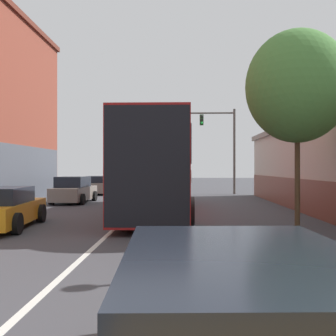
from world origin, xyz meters
TOP-DOWN VIEW (x-y plane):
  - lane_center_line at (0.00, 17.05)m, footprint 0.14×46.10m
  - bus at (1.19, 17.54)m, footprint 2.84×12.72m
  - parked_car_left_near at (-3.93, 22.32)m, footprint 2.02×4.10m
  - parked_car_left_mid at (-4.07, 29.67)m, footprint 2.26×3.97m
  - parked_car_left_far at (-3.72, 12.87)m, footprint 2.34×4.42m
  - traffic_signal_gantry at (3.41, 30.09)m, footprint 8.35×0.36m
  - street_tree_near at (5.83, 12.80)m, footprint 3.26×2.93m

SIDE VIEW (x-z plane):
  - lane_center_line at x=0.00m, z-range 0.00..0.01m
  - parked_car_left_far at x=-3.72m, z-range -0.03..1.32m
  - parked_car_left_mid at x=-4.07m, z-range -0.03..1.34m
  - parked_car_left_near at x=-3.93m, z-range -0.05..1.44m
  - bus at x=1.19m, z-range 0.22..4.03m
  - street_tree_near at x=5.83m, z-range 1.38..7.72m
  - traffic_signal_gantry at x=3.41m, z-range 1.59..8.04m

